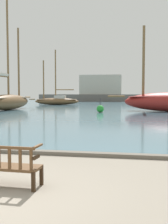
{
  "coord_description": "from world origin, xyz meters",
  "views": [
    {
      "loc": [
        2.65,
        -4.92,
        2.01
      ],
      "look_at": [
        -0.06,
        10.0,
        1.0
      ],
      "focal_mm": 45.0,
      "sensor_mm": 36.0,
      "label": 1
    }
  ],
  "objects_px": {
    "park_bench": "(3,165)",
    "sailboat_centre_channel": "(57,100)",
    "sailboat_outer_starboard": "(8,100)",
    "channel_buoy": "(100,109)"
  },
  "relations": [
    {
      "from": "park_bench",
      "to": "sailboat_centre_channel",
      "type": "distance_m",
      "value": 41.58
    },
    {
      "from": "park_bench",
      "to": "sailboat_centre_channel",
      "type": "relative_size",
      "value": 0.18
    },
    {
      "from": "park_bench",
      "to": "sailboat_outer_starboard",
      "type": "bearing_deg",
      "value": 115.31
    },
    {
      "from": "park_bench",
      "to": "sailboat_outer_starboard",
      "type": "height_order",
      "value": "sailboat_outer_starboard"
    },
    {
      "from": "park_bench",
      "to": "channel_buoy",
      "type": "relative_size",
      "value": 1.12
    },
    {
      "from": "channel_buoy",
      "to": "sailboat_outer_starboard",
      "type": "bearing_deg",
      "value": 166.55
    },
    {
      "from": "sailboat_centre_channel",
      "to": "park_bench",
      "type": "bearing_deg",
      "value": -75.75
    },
    {
      "from": "channel_buoy",
      "to": "park_bench",
      "type": "bearing_deg",
      "value": -88.32
    },
    {
      "from": "sailboat_centre_channel",
      "to": "sailboat_outer_starboard",
      "type": "distance_m",
      "value": 15.17
    },
    {
      "from": "sailboat_outer_starboard",
      "to": "park_bench",
      "type": "bearing_deg",
      "value": -64.69
    }
  ]
}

